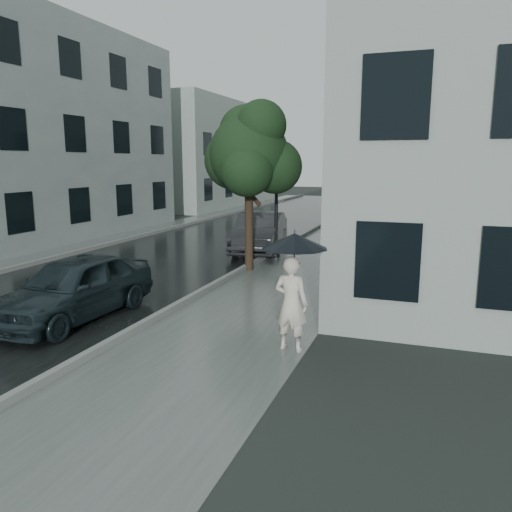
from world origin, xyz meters
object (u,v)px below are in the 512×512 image
at_px(pedestrian, 291,303).
at_px(lamp_post, 272,177).
at_px(street_tree, 250,153).
at_px(car_far, 260,232).
at_px(car_near, 74,287).

xyz_separation_m(pedestrian, lamp_post, (-3.11, 8.60, 2.00)).
xyz_separation_m(street_tree, car_far, (-0.77, 3.18, -2.96)).
bearing_deg(pedestrian, car_far, -59.88).
relative_size(car_near, car_far, 0.91).
bearing_deg(lamp_post, car_near, -113.68).
relative_size(pedestrian, car_far, 0.39).
xyz_separation_m(lamp_post, car_near, (-1.92, -8.38, -2.18)).
height_order(pedestrian, lamp_post, lamp_post).
bearing_deg(street_tree, car_far, 103.51).
bearing_deg(car_near, street_tree, 75.63).
relative_size(pedestrian, car_near, 0.43).
bearing_deg(car_near, lamp_post, 79.67).
height_order(street_tree, car_far, street_tree).
bearing_deg(street_tree, pedestrian, -63.81).
bearing_deg(pedestrian, car_near, 5.31).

